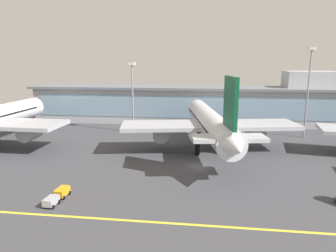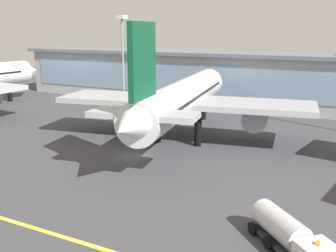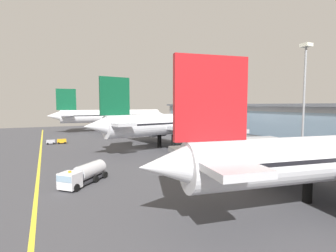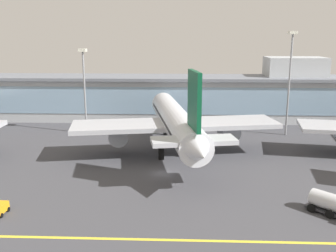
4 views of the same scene
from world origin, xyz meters
name	(u,v)px [view 4 (image 4 of 4)]	position (x,y,z in m)	size (l,w,h in m)	color
ground_plane	(163,174)	(0.00, 0.00, 0.00)	(180.00, 180.00, 0.00)	#424247
taxiway_centreline_stripe	(152,240)	(0.00, -22.00, 0.01)	(144.00, 0.50, 0.01)	yellow
terminal_building	(177,96)	(1.81, 44.13, 6.63)	(117.90, 14.00, 17.45)	#ADB2B7
airliner_near_right	(176,122)	(2.04, 11.11, 6.68)	(41.65, 49.22, 18.27)	black
apron_light_mast_west	(290,69)	(28.13, 27.59, 15.82)	(1.80, 1.80, 24.29)	gray
apron_light_mast_centre	(84,77)	(-20.12, 27.33, 13.60)	(1.80, 1.80, 20.30)	gray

